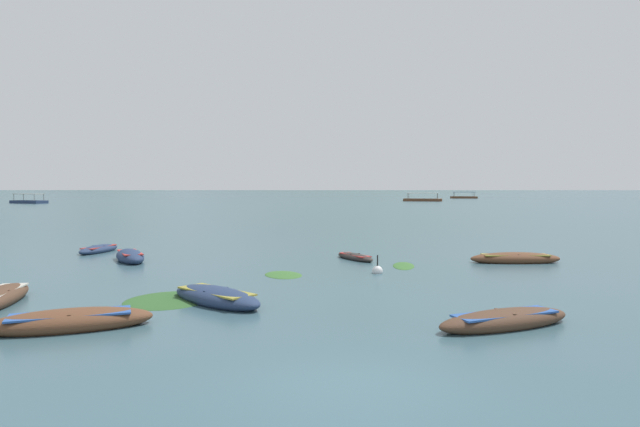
% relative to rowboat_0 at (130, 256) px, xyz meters
% --- Properties ---
extents(ground_plane, '(6000.00, 6000.00, 0.00)m').
position_rel_rowboat_0_xyz_m(ground_plane, '(10.65, 1482.60, -0.23)').
color(ground_plane, '#385660').
extents(mountain_1, '(815.58, 815.58, 295.95)m').
position_rel_rowboat_0_xyz_m(mountain_1, '(-810.26, 1962.60, 147.74)').
color(mountain_1, '#56665B').
rests_on(mountain_1, ground).
extents(mountain_2, '(1712.73, 1712.73, 492.39)m').
position_rel_rowboat_0_xyz_m(mountain_2, '(138.55, 2144.39, 245.96)').
color(mountain_2, slate).
rests_on(mountain_2, ground).
extents(rowboat_0, '(2.92, 3.89, 0.75)m').
position_rel_rowboat_0_xyz_m(rowboat_0, '(0.00, 0.00, 0.00)').
color(rowboat_0, navy).
rests_on(rowboat_0, ground).
extents(rowboat_1, '(3.94, 3.69, 0.67)m').
position_rel_rowboat_0_xyz_m(rowboat_1, '(6.53, -9.93, -0.02)').
color(rowboat_1, navy).
rests_on(rowboat_1, ground).
extents(rowboat_2, '(1.63, 3.56, 0.53)m').
position_rel_rowboat_0_xyz_m(rowboat_2, '(-3.23, 3.73, -0.07)').
color(rowboat_2, navy).
rests_on(rowboat_2, ground).
extents(rowboat_3, '(4.33, 2.74, 0.68)m').
position_rel_rowboat_0_xyz_m(rowboat_3, '(3.38, -13.15, -0.02)').
color(rowboat_3, brown).
rests_on(rowboat_3, ground).
extents(rowboat_5, '(4.51, 1.38, 0.65)m').
position_rel_rowboat_0_xyz_m(rowboat_5, '(19.41, -0.19, -0.03)').
color(rowboat_5, brown).
rests_on(rowboat_5, ground).
extents(rowboat_6, '(4.25, 2.69, 0.61)m').
position_rel_rowboat_0_xyz_m(rowboat_6, '(14.87, -12.71, -0.04)').
color(rowboat_6, '#4C3323').
rests_on(rowboat_6, ground).
extents(rowboat_7, '(2.26, 3.10, 0.40)m').
position_rel_rowboat_0_xyz_m(rowboat_7, '(11.47, 0.84, -0.10)').
color(rowboat_7, '#2D2826').
rests_on(rowboat_7, ground).
extents(ferry_0, '(9.91, 6.71, 2.54)m').
position_rel_rowboat_0_xyz_m(ferry_0, '(-63.58, 102.61, 0.21)').
color(ferry_0, navy).
rests_on(ferry_0, ground).
extents(ferry_1, '(11.48, 6.84, 2.54)m').
position_rel_rowboat_0_xyz_m(ferry_1, '(36.39, 126.54, 0.21)').
color(ferry_1, brown).
rests_on(ferry_1, ground).
extents(ferry_2, '(9.54, 4.58, 2.54)m').
position_rel_rowboat_0_xyz_m(ferry_2, '(58.59, 169.44, 0.21)').
color(ferry_2, brown).
rests_on(ferry_2, ground).
extents(mooring_buoy, '(0.47, 0.47, 0.93)m').
position_rel_rowboat_0_xyz_m(mooring_buoy, '(12.25, -3.68, -0.13)').
color(mooring_buoy, silver).
rests_on(mooring_buoy, ground).
extents(weed_patch_0, '(3.42, 3.67, 0.14)m').
position_rel_rowboat_0_xyz_m(weed_patch_0, '(4.83, -9.47, -0.23)').
color(weed_patch_0, '#2D5628').
rests_on(weed_patch_0, ground).
extents(weed_patch_1, '(1.32, 2.70, 0.14)m').
position_rel_rowboat_0_xyz_m(weed_patch_1, '(13.68, -1.48, -0.23)').
color(weed_patch_1, '#38662D').
rests_on(weed_patch_1, ground).
extents(weed_patch_2, '(2.16, 2.56, 0.14)m').
position_rel_rowboat_0_xyz_m(weed_patch_2, '(8.19, -4.25, -0.23)').
color(weed_patch_2, '#38662D').
rests_on(weed_patch_2, ground).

